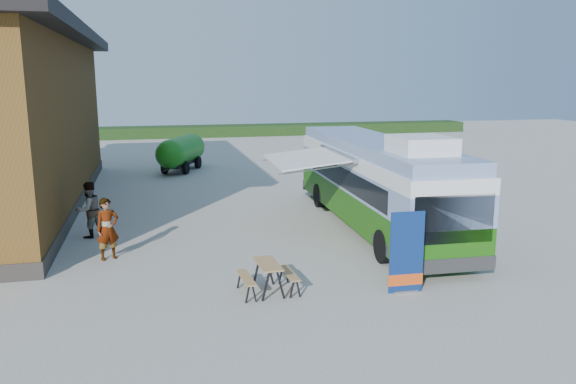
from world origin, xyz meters
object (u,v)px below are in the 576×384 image
object	(u,v)px
person_a	(108,229)
slurry_tanker	(181,151)
person_b	(89,210)
picnic_table	(268,271)
banner	(406,260)
bus	(375,180)

from	to	relation	value
person_a	slurry_tanker	bearing A→B (deg)	56.19
person_b	picnic_table	bearing A→B (deg)	90.29
person_b	slurry_tanker	world-z (taller)	slurry_tanker
banner	slurry_tanker	bearing A→B (deg)	104.24
picnic_table	person_a	bearing A→B (deg)	134.39
banner	slurry_tanker	world-z (taller)	banner
person_a	slurry_tanker	xyz separation A→B (m)	(3.09, 16.42, 0.23)
bus	slurry_tanker	bearing A→B (deg)	114.91
bus	picnic_table	world-z (taller)	bus
person_a	person_b	distance (m)	2.80
picnic_table	person_a	distance (m)	5.67
bus	person_a	world-z (taller)	bus
picnic_table	person_b	size ratio (longest dim) A/B	0.75
slurry_tanker	banner	bearing A→B (deg)	-54.74
person_b	banner	bearing A→B (deg)	101.91
person_a	banner	bearing A→B (deg)	-54.66
banner	picnic_table	size ratio (longest dim) A/B	1.47
banner	person_a	size ratio (longest dim) A/B	1.12
picnic_table	slurry_tanker	bearing A→B (deg)	90.12
bus	picnic_table	bearing A→B (deg)	-131.03
bus	person_a	distance (m)	9.46
person_b	slurry_tanker	xyz separation A→B (m)	(3.88, 13.73, 0.21)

